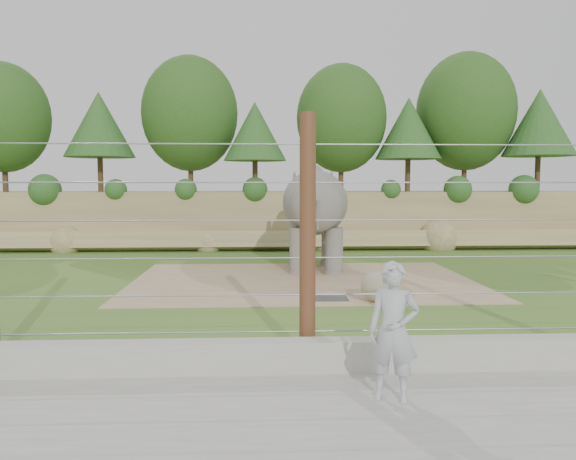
{
  "coord_description": "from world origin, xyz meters",
  "views": [
    {
      "loc": [
        -0.74,
        -13.37,
        2.89
      ],
      "look_at": [
        0.0,
        2.0,
        1.6
      ],
      "focal_mm": 35.0,
      "sensor_mm": 36.0,
      "label": 1
    }
  ],
  "objects_px": {
    "stone_ball": "(376,286)",
    "barrier_fence": "(308,239)",
    "elephant": "(315,218)",
    "zookeeper": "(393,331)"
  },
  "relations": [
    {
      "from": "stone_ball",
      "to": "barrier_fence",
      "type": "distance_m",
      "value": 5.11
    },
    {
      "from": "elephant",
      "to": "barrier_fence",
      "type": "relative_size",
      "value": 0.21
    },
    {
      "from": "elephant",
      "to": "zookeeper",
      "type": "xyz_separation_m",
      "value": [
        -0.05,
        -11.31,
        -0.8
      ]
    },
    {
      "from": "elephant",
      "to": "stone_ball",
      "type": "distance_m",
      "value": 5.49
    },
    {
      "from": "stone_ball",
      "to": "barrier_fence",
      "type": "bearing_deg",
      "value": -114.81
    },
    {
      "from": "stone_ball",
      "to": "elephant",
      "type": "bearing_deg",
      "value": 100.68
    },
    {
      "from": "elephant",
      "to": "stone_ball",
      "type": "relative_size",
      "value": 5.72
    },
    {
      "from": "elephant",
      "to": "barrier_fence",
      "type": "height_order",
      "value": "barrier_fence"
    },
    {
      "from": "stone_ball",
      "to": "barrier_fence",
      "type": "height_order",
      "value": "barrier_fence"
    },
    {
      "from": "stone_ball",
      "to": "zookeeper",
      "type": "distance_m",
      "value": 6.19
    }
  ]
}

